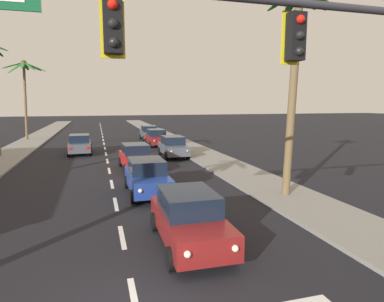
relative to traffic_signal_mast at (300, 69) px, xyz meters
The scene contains 12 objects.
sidewalk_right 21.43m from the traffic_signal_mast, 77.65° to the left, with size 3.20×110.00×0.14m, color gray.
lane_markings 21.16m from the traffic_signal_mast, 98.20° to the left, with size 4.28×87.39×0.01m.
traffic_signal_mast is the anchor object (origin of this frame).
sedan_lead_at_stop_bar 5.63m from the traffic_signal_mast, 111.38° to the left, with size 1.99×4.47×1.68m.
sedan_third_in_queue 10.67m from the traffic_signal_mast, 100.39° to the left, with size 1.97×4.46×1.68m.
sedan_fifth_in_queue 16.42m from the traffic_signal_mast, 95.80° to the left, with size 2.08×4.50×1.68m.
sedan_oncoming_far 24.78m from the traffic_signal_mast, 102.96° to the left, with size 2.04×4.49×1.68m.
sedan_parked_nearest_kerb 20.62m from the traffic_signal_mast, 84.60° to the left, with size 1.95×4.45×1.68m.
sedan_parked_mid_kerb 33.09m from the traffic_signal_mast, 86.69° to the left, with size 2.00×4.47×1.68m.
sedan_parked_far_kerb 27.79m from the traffic_signal_mast, 86.24° to the left, with size 2.01×4.47×1.68m.
palm_left_farthest 38.08m from the traffic_signal_mast, 107.92° to the left, with size 4.71×4.76×9.13m.
palm_right_second 8.71m from the traffic_signal_mast, 57.80° to the left, with size 3.05×3.11×9.54m.
Camera 1 is at (-0.65, -6.36, 4.39)m, focal length 31.04 mm.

